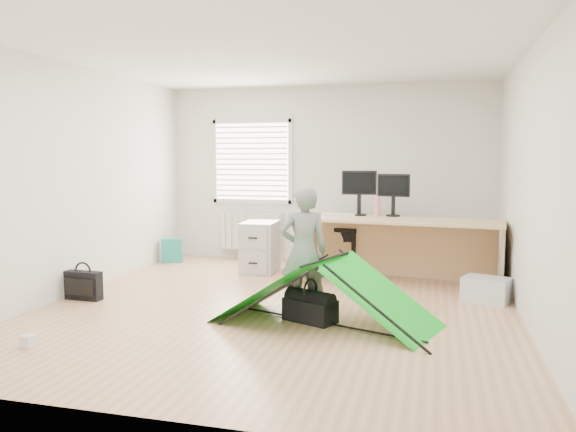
% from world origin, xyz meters
% --- Properties ---
extents(ground, '(5.50, 5.50, 0.00)m').
position_xyz_m(ground, '(0.00, 0.00, 0.00)').
color(ground, tan).
rests_on(ground, ground).
extents(back_wall, '(5.00, 0.02, 2.70)m').
position_xyz_m(back_wall, '(0.00, 2.75, 1.35)').
color(back_wall, silver).
rests_on(back_wall, ground).
extents(window, '(1.20, 0.06, 1.20)m').
position_xyz_m(window, '(-1.20, 2.71, 1.55)').
color(window, silver).
rests_on(window, back_wall).
extents(radiator, '(1.00, 0.12, 0.60)m').
position_xyz_m(radiator, '(-1.20, 2.67, 0.45)').
color(radiator, silver).
rests_on(radiator, back_wall).
extents(desk, '(2.53, 1.05, 0.84)m').
position_xyz_m(desk, '(1.22, 1.40, 0.42)').
color(desk, tan).
rests_on(desk, ground).
extents(filing_cabinet, '(0.49, 0.63, 0.71)m').
position_xyz_m(filing_cabinet, '(-0.75, 1.71, 0.36)').
color(filing_cabinet, '#A3A5A9').
rests_on(filing_cabinet, ground).
extents(monitor_left, '(0.47, 0.17, 0.44)m').
position_xyz_m(monitor_left, '(0.63, 1.75, 1.06)').
color(monitor_left, black).
rests_on(monitor_left, desk).
extents(monitor_right, '(0.44, 0.18, 0.41)m').
position_xyz_m(monitor_right, '(1.09, 1.75, 1.04)').
color(monitor_right, black).
rests_on(monitor_right, desk).
extents(keyboard, '(0.47, 0.22, 0.02)m').
position_xyz_m(keyboard, '(0.38, 1.72, 0.85)').
color(keyboard, beige).
rests_on(keyboard, desk).
extents(thermos, '(0.09, 0.09, 0.26)m').
position_xyz_m(thermos, '(0.88, 1.76, 0.97)').
color(thermos, '#D57877').
rests_on(thermos, desk).
extents(office_chair, '(0.90, 0.92, 0.67)m').
position_xyz_m(office_chair, '(0.34, 2.23, 0.33)').
color(office_chair, black).
rests_on(office_chair, ground).
extents(person, '(0.57, 0.47, 1.33)m').
position_xyz_m(person, '(0.34, -0.27, 0.67)').
color(person, slate).
rests_on(person, ground).
extents(kite, '(2.25, 1.53, 0.64)m').
position_xyz_m(kite, '(0.62, -0.53, 0.32)').
color(kite, '#11B51F').
rests_on(kite, ground).
extents(storage_crate, '(0.58, 0.49, 0.27)m').
position_xyz_m(storage_crate, '(2.20, 0.79, 0.14)').
color(storage_crate, silver).
rests_on(storage_crate, ground).
extents(tote_bag, '(0.34, 0.24, 0.37)m').
position_xyz_m(tote_bag, '(-2.29, 2.05, 0.19)').
color(tote_bag, teal).
rests_on(tote_bag, ground).
extents(laptop_bag, '(0.44, 0.15, 0.33)m').
position_xyz_m(laptop_bag, '(-2.23, -0.29, 0.16)').
color(laptop_bag, black).
rests_on(laptop_bag, ground).
extents(white_box, '(0.12, 0.12, 0.10)m').
position_xyz_m(white_box, '(-1.72, -1.81, 0.05)').
color(white_box, silver).
rests_on(white_box, ground).
extents(duffel_bag, '(0.57, 0.44, 0.22)m').
position_xyz_m(duffel_bag, '(0.45, -0.46, 0.11)').
color(duffel_bag, black).
rests_on(duffel_bag, ground).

